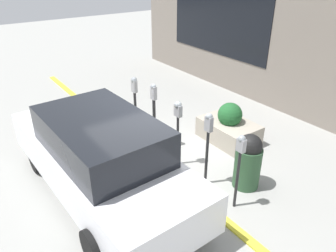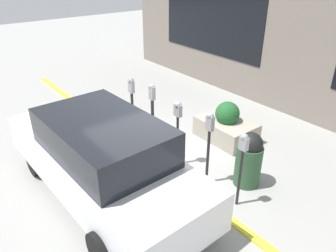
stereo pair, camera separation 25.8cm
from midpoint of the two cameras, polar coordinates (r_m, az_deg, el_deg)
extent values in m
plane|color=#999993|center=(7.09, -1.70, -7.19)|extent=(40.00, 40.00, 0.00)
cube|color=gold|center=(7.04, -2.23, -7.28)|extent=(14.54, 0.16, 0.04)
cube|color=slate|center=(9.38, 21.46, 14.45)|extent=(14.54, 0.15, 4.43)
cube|color=black|center=(11.30, 6.72, 19.11)|extent=(4.36, 0.02, 2.66)
cylinder|color=#232326|center=(5.90, 11.13, -8.89)|extent=(0.05, 0.05, 1.16)
cube|color=#99999E|center=(5.52, 11.77, -3.02)|extent=(0.15, 0.09, 0.24)
sphere|color=gray|center=(5.46, 11.89, -1.94)|extent=(0.13, 0.13, 0.13)
cylinder|color=#232326|center=(6.36, 5.78, -5.43)|extent=(0.06, 0.06, 1.18)
cube|color=#99999E|center=(5.99, 6.11, 0.50)|extent=(0.15, 0.09, 0.29)
sphere|color=gray|center=(5.93, 6.18, 1.76)|extent=(0.13, 0.13, 0.13)
cylinder|color=#232326|center=(6.90, 0.58, -2.57)|extent=(0.05, 0.05, 1.15)
cube|color=#99999E|center=(6.58, 0.61, 2.72)|extent=(0.18, 0.09, 0.25)
sphere|color=gray|center=(6.53, 0.61, 3.72)|extent=(0.15, 0.15, 0.15)
cylinder|color=#232326|center=(7.52, -3.65, 0.33)|extent=(0.07, 0.07, 1.22)
cube|color=#99999E|center=(7.21, -3.83, 5.72)|extent=(0.14, 0.09, 0.30)
sphere|color=gray|center=(7.16, -3.86, 6.85)|extent=(0.12, 0.12, 0.12)
cylinder|color=#232326|center=(8.30, -7.06, 2.33)|extent=(0.07, 0.07, 1.08)
cube|color=#99999E|center=(8.03, -7.34, 6.82)|extent=(0.17, 0.09, 0.31)
sphere|color=gray|center=(7.98, -7.41, 7.86)|extent=(0.14, 0.14, 0.14)
cube|color=#A39989|center=(8.14, 9.16, -0.65)|extent=(1.38, 0.95, 0.49)
sphere|color=#1E5628|center=(7.95, 9.39, 2.13)|extent=(0.59, 0.59, 0.59)
cube|color=silver|center=(6.15, -12.76, -6.59)|extent=(4.78, 1.91, 0.71)
cube|color=black|center=(5.66, -12.59, -1.83)|extent=(2.51, 1.62, 0.63)
cylinder|color=black|center=(7.75, -12.05, -1.96)|extent=(0.60, 0.21, 0.60)
cylinder|color=black|center=(7.33, -23.19, -5.59)|extent=(0.60, 0.21, 0.60)
cylinder|color=black|center=(5.69, 1.84, -13.47)|extent=(0.60, 0.21, 0.60)
cylinder|color=black|center=(5.10, -13.05, -20.35)|extent=(0.60, 0.21, 0.60)
cylinder|color=#2D5133|center=(6.55, 12.64, -6.74)|extent=(0.51, 0.51, 0.84)
sphere|color=black|center=(6.30, 13.09, -3.11)|extent=(0.46, 0.46, 0.46)
camera|label=1|loc=(0.13, 88.89, 0.58)|focal=35.00mm
camera|label=2|loc=(0.13, -91.11, -0.58)|focal=35.00mm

